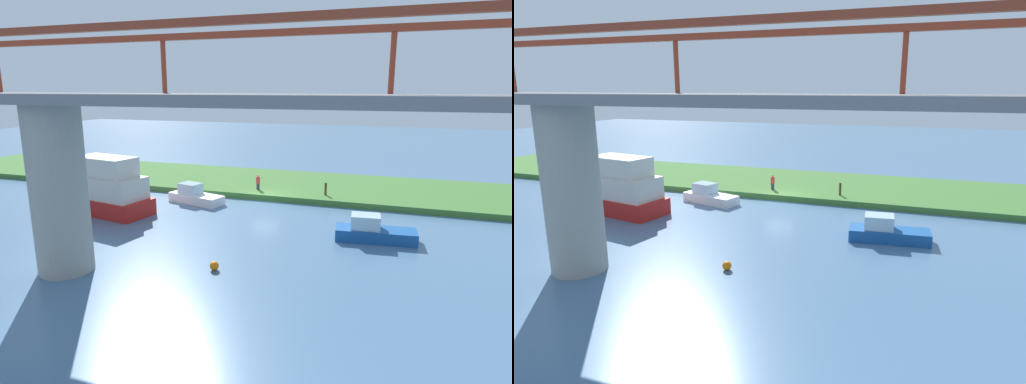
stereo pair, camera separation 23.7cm
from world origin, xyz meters
The scene contains 10 objects.
ground_plane centered at (0.00, 0.00, 0.00)m, with size 160.00×160.00×0.00m, color #4C7093.
grassy_bank centered at (0.00, -6.00, 0.25)m, with size 80.00×12.00×0.50m, color #427533.
bridge_pylon centered at (5.59, 17.43, 4.40)m, with size 2.86×2.86×8.79m, color #9E998E.
bridge_span centered at (5.59, 17.42, 9.29)m, with size 74.78×4.30×3.25m.
person_on_bank centered at (1.31, -1.98, 1.20)m, with size 0.46×0.46×1.39m.
mooring_post centered at (-4.91, -1.80, 1.04)m, with size 0.20×0.20×1.09m, color brown.
pontoon_yellow centered at (11.38, 7.27, 1.80)m, with size 9.92×4.84×4.85m.
houseboat_blue centered at (-9.60, 7.28, 0.60)m, with size 5.17×2.28×1.67m.
riverboat_paddlewheel centered at (5.49, 2.45, 0.58)m, with size 5.18×2.97×1.63m.
marker_buoy centered at (-1.92, 14.90, 0.25)m, with size 0.50×0.50×0.50m, color orange.
Camera 2 is at (-11.36, 34.71, 9.56)m, focal length 30.59 mm.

